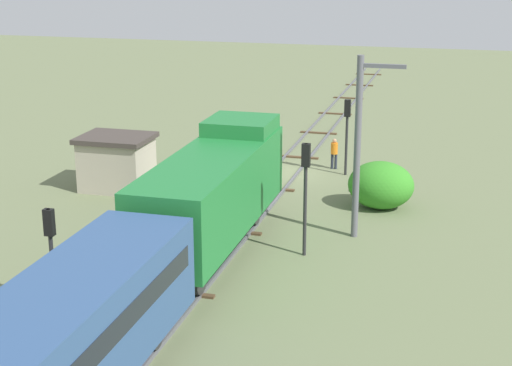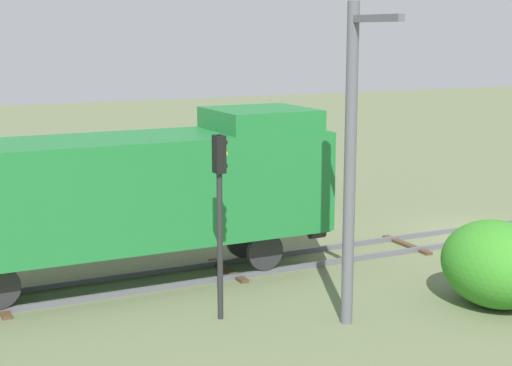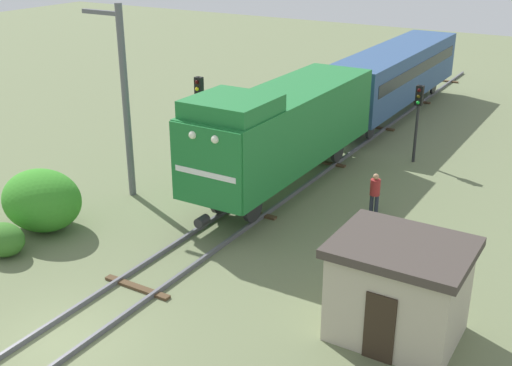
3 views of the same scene
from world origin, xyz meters
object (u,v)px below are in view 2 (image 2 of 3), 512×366
Objects in this scene: traffic_signal_mid at (220,193)px; catenary_mast at (352,158)px; locomotive at (140,187)px; relay_hut at (256,173)px; worker_by_signal at (113,217)px.

catenary_mast is at bearing -122.46° from traffic_signal_mid.
relay_hut is (7.50, -7.22, -1.38)m from locomotive.
locomotive reaches higher than worker_by_signal.
worker_by_signal is 7.61m from relay_hut.
worker_by_signal is 0.49× the size of relay_hut.
locomotive reaches higher than traffic_signal_mid.
traffic_signal_mid is (-3.40, -0.91, 0.36)m from locomotive.
traffic_signal_mid is 12.72m from relay_hut.
traffic_signal_mid is 2.67× the size of worker_by_signal.
worker_by_signal is at bearing -5.22° from locomotive.
locomotive is at bearing 94.67° from worker_by_signal.
catenary_mast is (-9.26, -3.14, 3.05)m from worker_by_signal.
traffic_signal_mid reaches higher than relay_hut.
traffic_signal_mid is at bearing -165.06° from locomotive.
relay_hut is (10.90, -6.32, -1.75)m from traffic_signal_mid.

